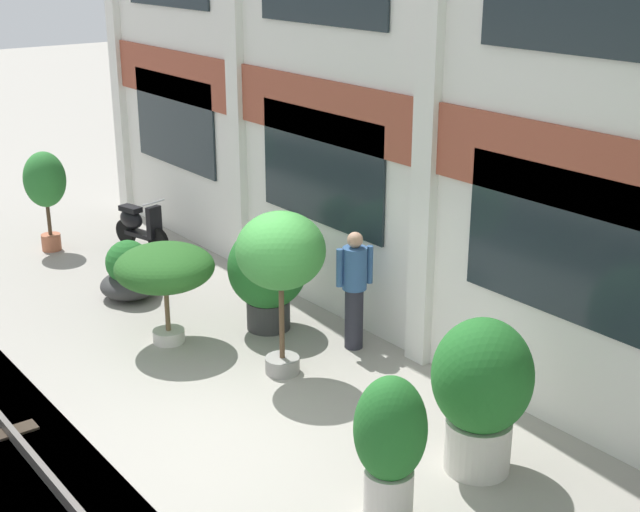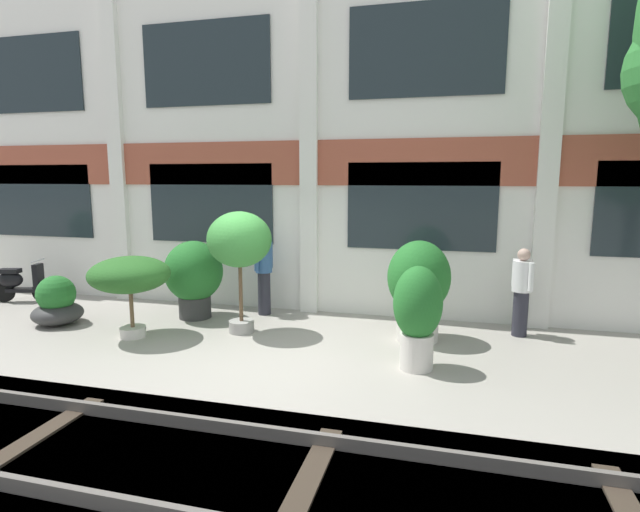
# 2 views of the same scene
# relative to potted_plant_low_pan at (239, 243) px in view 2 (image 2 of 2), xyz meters

# --- Properties ---
(ground_plane) EXTENTS (80.00, 80.00, 0.00)m
(ground_plane) POSITION_rel_potted_plant_low_pan_xyz_m (0.81, -1.04, -1.66)
(ground_plane) COLOR #9E998E
(apartment_facade) EXTENTS (18.30, 0.64, 7.31)m
(apartment_facade) POSITION_rel_potted_plant_low_pan_xyz_m (0.81, 1.98, 1.99)
(apartment_facade) COLOR silver
(apartment_facade) RESTS_ON ground
(rail_tracks) EXTENTS (25.94, 2.80, 0.43)m
(rail_tracks) POSITION_rel_potted_plant_low_pan_xyz_m (0.81, -4.17, -1.79)
(rail_tracks) COLOR #5B5449
(rail_tracks) RESTS_ON ground
(potted_plant_low_pan) EXTENTS (1.15, 1.15, 2.21)m
(potted_plant_low_pan) POSITION_rel_potted_plant_low_pan_xyz_m (0.00, 0.00, 0.00)
(potted_plant_low_pan) COLOR gray
(potted_plant_low_pan) RESTS_ON ground
(potted_plant_glazed_jar) EXTENTS (1.16, 1.16, 1.56)m
(potted_plant_glazed_jar) POSITION_rel_potted_plant_low_pan_xyz_m (-1.30, 0.66, -0.78)
(potted_plant_glazed_jar) COLOR #333333
(potted_plant_glazed_jar) RESTS_ON ground
(potted_plant_tall_urn) EXTENTS (1.40, 1.40, 1.45)m
(potted_plant_tall_urn) POSITION_rel_potted_plant_low_pan_xyz_m (-1.76, -0.75, -0.56)
(potted_plant_tall_urn) COLOR beige
(potted_plant_tall_urn) RESTS_ON ground
(potted_plant_fluted_column) EXTENTS (0.72, 0.72, 1.55)m
(potted_plant_fluted_column) POSITION_rel_potted_plant_low_pan_xyz_m (3.22, -0.97, -0.79)
(potted_plant_fluted_column) COLOR beige
(potted_plant_fluted_column) RESTS_ON ground
(potted_plant_ribbed_drum) EXTENTS (1.08, 1.08, 1.75)m
(potted_plant_ribbed_drum) POSITION_rel_potted_plant_low_pan_xyz_m (3.15, 0.37, -0.68)
(potted_plant_ribbed_drum) COLOR beige
(potted_plant_ribbed_drum) RESTS_ON ground
(potted_plant_wide_bowl) EXTENTS (0.93, 0.93, 0.95)m
(potted_plant_wide_bowl) POSITION_rel_potted_plant_low_pan_xyz_m (-3.64, -0.44, -1.26)
(potted_plant_wide_bowl) COLOR #333333
(potted_plant_wide_bowl) RESTS_ON ground
(scooter_near_curb) EXTENTS (1.36, 0.60, 0.98)m
(scooter_near_curb) POSITION_rel_potted_plant_low_pan_xyz_m (-5.76, 0.79, -1.22)
(scooter_near_curb) COLOR black
(scooter_near_curb) RESTS_ON ground
(resident_by_doorway) EXTENTS (0.34, 0.50, 1.70)m
(resident_by_doorway) POSITION_rel_potted_plant_low_pan_xyz_m (-0.03, 1.24, -0.74)
(resident_by_doorway) COLOR #282833
(resident_by_doorway) RESTS_ON ground
(resident_watching_tracks) EXTENTS (0.34, 0.47, 1.58)m
(resident_watching_tracks) POSITION_rel_potted_plant_low_pan_xyz_m (4.90, 1.08, -0.81)
(resident_watching_tracks) COLOR #282833
(resident_watching_tracks) RESTS_ON ground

